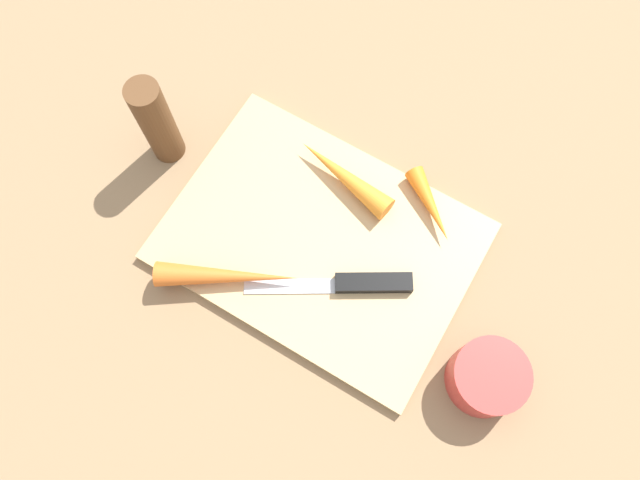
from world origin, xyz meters
TOP-DOWN VIEW (x-y plane):
  - ground_plane at (0.00, 0.00)m, footprint 1.40×1.40m
  - cutting_board at (0.00, 0.00)m, footprint 0.36×0.26m
  - knife at (-0.07, 0.02)m, footprint 0.18×0.12m
  - carrot_medium at (0.01, -0.08)m, footprint 0.14×0.06m
  - carrot_shortest at (-0.09, -0.10)m, footprint 0.09×0.08m
  - carrot_longest at (0.07, 0.10)m, footprint 0.16×0.11m
  - small_bowl at (-0.24, 0.05)m, footprint 0.08×0.08m
  - pepper_grinder at (0.23, -0.01)m, footprint 0.04×0.04m

SIDE VIEW (x-z plane):
  - ground_plane at x=0.00m, z-range 0.00..0.00m
  - cutting_board at x=0.00m, z-range 0.00..0.01m
  - knife at x=-0.07m, z-range 0.01..0.02m
  - carrot_shortest at x=-0.09m, z-range 0.01..0.04m
  - carrot_longest at x=0.07m, z-range 0.01..0.04m
  - small_bowl at x=-0.24m, z-range 0.00..0.05m
  - carrot_medium at x=0.01m, z-range 0.01..0.04m
  - pepper_grinder at x=0.23m, z-range 0.00..0.14m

